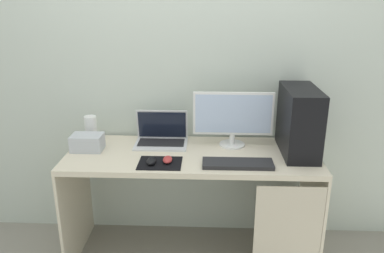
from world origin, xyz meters
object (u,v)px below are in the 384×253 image
(projector, at_px, (87,142))
(monitor, at_px, (233,118))
(laptop, at_px, (161,137))
(mouse_left, at_px, (168,160))
(speaker, at_px, (91,129))
(mouse_right, at_px, (151,161))
(keyboard, at_px, (238,164))
(pc_tower, at_px, (299,121))

(projector, bearing_deg, monitor, 6.71)
(monitor, bearing_deg, laptop, 177.33)
(laptop, bearing_deg, mouse_left, -76.94)
(speaker, relative_size, mouse_right, 1.88)
(laptop, relative_size, keyboard, 0.83)
(monitor, height_order, laptop, monitor)
(keyboard, xyz_separation_m, mouse_left, (-0.42, 0.02, 0.01))
(pc_tower, height_order, monitor, pc_tower)
(projector, distance_m, mouse_right, 0.49)
(laptop, xyz_separation_m, mouse_right, (-0.02, -0.34, -0.02))
(laptop, height_order, projector, laptop)
(monitor, relative_size, projector, 2.63)
(pc_tower, distance_m, speaker, 1.39)
(projector, xyz_separation_m, mouse_right, (0.45, -0.21, -0.03))
(mouse_left, bearing_deg, monitor, 36.05)
(mouse_left, distance_m, mouse_right, 0.10)
(speaker, distance_m, mouse_right, 0.60)
(monitor, xyz_separation_m, projector, (-0.95, -0.11, -0.15))
(mouse_left, bearing_deg, speaker, 148.57)
(speaker, height_order, mouse_right, speaker)
(projector, bearing_deg, speaker, 97.13)
(laptop, distance_m, keyboard, 0.60)
(pc_tower, bearing_deg, mouse_right, -165.93)
(speaker, height_order, keyboard, speaker)
(pc_tower, height_order, projector, pc_tower)
(mouse_right, bearing_deg, mouse_left, 14.74)
(monitor, bearing_deg, projector, -173.29)
(monitor, bearing_deg, pc_tower, -12.69)
(monitor, height_order, mouse_right, monitor)
(projector, bearing_deg, mouse_right, -25.00)
(pc_tower, xyz_separation_m, mouse_right, (-0.91, -0.23, -0.19))
(monitor, relative_size, speaker, 2.91)
(mouse_left, height_order, mouse_right, same)
(monitor, height_order, mouse_left, monitor)
(monitor, distance_m, keyboard, 0.37)
(laptop, distance_m, mouse_right, 0.34)
(keyboard, relative_size, mouse_left, 4.38)
(mouse_left, xyz_separation_m, mouse_right, (-0.09, -0.03, 0.00))
(laptop, relative_size, speaker, 1.94)
(laptop, xyz_separation_m, keyboard, (0.49, -0.34, -0.03))
(projector, xyz_separation_m, keyboard, (0.96, -0.20, -0.04))
(monitor, height_order, keyboard, monitor)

